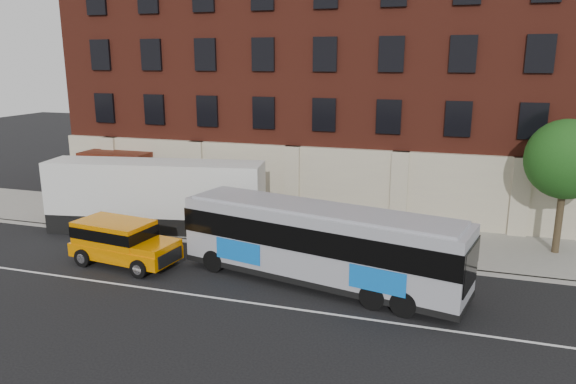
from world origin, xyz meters
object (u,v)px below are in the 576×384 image
(sign_pole, at_px, (105,206))
(city_bus, at_px, (320,242))
(yellow_suv, at_px, (121,240))
(street_tree, at_px, (567,162))
(shipping_container, at_px, (156,197))

(sign_pole, relative_size, city_bus, 0.21)
(yellow_suv, bearing_deg, city_bus, 3.05)
(city_bus, height_order, yellow_suv, city_bus)
(street_tree, relative_size, city_bus, 0.51)
(street_tree, bearing_deg, sign_pole, -171.39)
(sign_pole, bearing_deg, street_tree, 8.61)
(yellow_suv, bearing_deg, sign_pole, 132.80)
(street_tree, xyz_separation_m, yellow_suv, (-18.71, -6.94, -3.29))
(city_bus, bearing_deg, yellow_suv, -176.95)
(sign_pole, bearing_deg, shipping_container, 21.89)
(sign_pole, relative_size, yellow_suv, 0.48)
(sign_pole, distance_m, shipping_container, 2.65)
(city_bus, xyz_separation_m, yellow_suv, (-8.97, -0.48, -0.67))
(sign_pole, height_order, street_tree, street_tree)
(sign_pole, relative_size, street_tree, 0.40)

